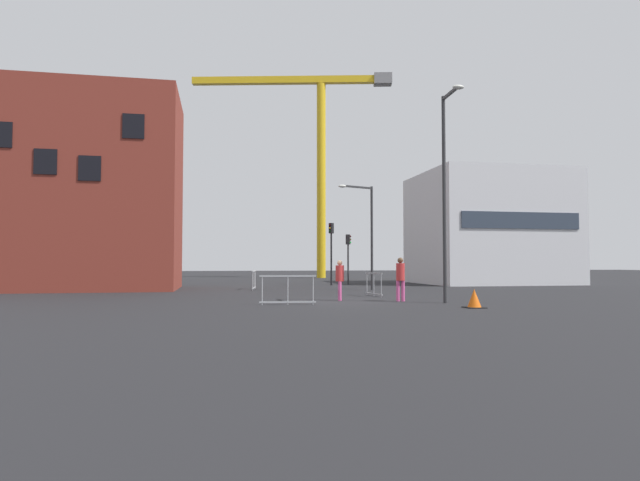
% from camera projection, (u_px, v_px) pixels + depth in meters
% --- Properties ---
extents(ground, '(160.00, 160.00, 0.00)m').
position_uv_depth(ground, '(337.00, 302.00, 21.16)').
color(ground, black).
extents(brick_building, '(10.56, 6.68, 11.24)m').
position_uv_depth(brick_building, '(84.00, 191.00, 30.46)').
color(brick_building, maroon).
rests_on(brick_building, ground).
extents(office_block, '(10.10, 8.78, 8.08)m').
position_uv_depth(office_block, '(488.00, 229.00, 39.56)').
color(office_block, silver).
rests_on(office_block, ground).
extents(construction_crane, '(20.17, 5.30, 20.75)m').
position_uv_depth(construction_crane, '(315.00, 137.00, 54.44)').
color(construction_crane, gold).
rests_on(construction_crane, ground).
extents(streetlamp_tall, '(0.44, 1.66, 7.98)m').
position_uv_depth(streetlamp_tall, '(446.00, 181.00, 20.38)').
color(streetlamp_tall, '#2D2D30').
rests_on(streetlamp_tall, ground).
extents(streetlamp_short, '(2.14, 0.84, 5.82)m').
position_uv_depth(streetlamp_short, '(367.00, 226.00, 29.83)').
color(streetlamp_short, '#2D2D30').
rests_on(streetlamp_short, ground).
extents(traffic_light_verge, '(0.39, 0.35, 3.52)m').
position_uv_depth(traffic_light_verge, '(348.00, 251.00, 37.69)').
color(traffic_light_verge, '#2D2D30').
rests_on(traffic_light_verge, ground).
extents(traffic_light_far, '(0.37, 0.37, 4.23)m').
position_uv_depth(traffic_light_far, '(331.00, 244.00, 36.36)').
color(traffic_light_far, black).
rests_on(traffic_light_far, ground).
extents(pedestrian_walking, '(0.34, 0.34, 1.64)m').
position_uv_depth(pedestrian_walking, '(340.00, 277.00, 21.77)').
color(pedestrian_walking, '#D14C8C').
rests_on(pedestrian_walking, ground).
extents(pedestrian_waiting, '(0.34, 0.34, 1.74)m').
position_uv_depth(pedestrian_waiting, '(400.00, 276.00, 21.34)').
color(pedestrian_waiting, '#D14C8C').
rests_on(pedestrian_waiting, ground).
extents(safety_barrier_mid_span, '(2.07, 0.20, 1.08)m').
position_uv_depth(safety_barrier_mid_span, '(288.00, 289.00, 19.56)').
color(safety_barrier_mid_span, '#9EA0A5').
rests_on(safety_barrier_mid_span, ground).
extents(safety_barrier_front, '(0.28, 1.81, 1.08)m').
position_uv_depth(safety_barrier_front, '(374.00, 284.00, 24.57)').
color(safety_barrier_front, gray).
rests_on(safety_barrier_front, ground).
extents(safety_barrier_right_run, '(0.36, 2.20, 1.08)m').
position_uv_depth(safety_barrier_right_run, '(254.00, 280.00, 30.49)').
color(safety_barrier_right_run, '#B2B5BA').
rests_on(safety_barrier_right_run, ground).
extents(traffic_cone_on_verge, '(0.63, 0.63, 0.64)m').
position_uv_depth(traffic_cone_on_verge, '(474.00, 299.00, 18.20)').
color(traffic_cone_on_verge, black).
rests_on(traffic_cone_on_verge, ground).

